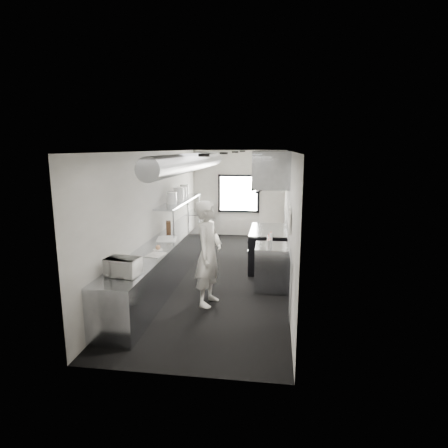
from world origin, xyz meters
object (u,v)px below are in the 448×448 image
(squeeze_bottle_c, at_px, (269,242))
(squeeze_bottle_d, at_px, (269,240))
(plate_stack_a, at_px, (172,198))
(squeeze_bottle_b, at_px, (270,243))
(microwave, at_px, (123,267))
(squeeze_bottle_e, at_px, (271,237))
(squeeze_bottle_a, at_px, (268,245))
(exhaust_hood, at_px, (272,169))
(pass_shelf, at_px, (180,201))
(knife_block, at_px, (168,227))
(deli_tub_a, at_px, (123,264))
(far_work_table, at_px, (200,226))
(bottle_station, at_px, (271,267))
(deli_tub_b, at_px, (129,261))
(small_plate, at_px, (158,250))
(prep_counter, at_px, (166,260))
(line_cook, at_px, (208,253))
(plate_stack_d, at_px, (184,191))
(plate_stack_c, at_px, (183,193))
(range, at_px, (267,248))
(plate_stack_b, at_px, (179,194))
(cutting_board, at_px, (167,239))

(squeeze_bottle_c, xyz_separation_m, squeeze_bottle_d, (-0.01, 0.14, 0.00))
(plate_stack_a, bearing_deg, squeeze_bottle_b, -26.94)
(microwave, xyz_separation_m, squeeze_bottle_e, (2.26, 2.48, -0.04))
(squeeze_bottle_a, bearing_deg, exhaust_hood, 89.64)
(pass_shelf, height_order, knife_block, pass_shelf)
(squeeze_bottle_d, bearing_deg, deli_tub_a, -142.60)
(microwave, height_order, plate_stack_a, plate_stack_a)
(far_work_table, bearing_deg, bottle_station, -59.47)
(bottle_station, distance_m, deli_tub_b, 2.93)
(bottle_station, distance_m, small_plate, 2.34)
(prep_counter, xyz_separation_m, squeeze_bottle_d, (2.23, -0.09, 0.54))
(squeeze_bottle_b, bearing_deg, pass_shelf, 141.14)
(line_cook, height_order, plate_stack_d, line_cook)
(small_plate, xyz_separation_m, plate_stack_c, (-0.12, 2.53, 0.82))
(pass_shelf, height_order, small_plate, pass_shelf)
(line_cook, height_order, squeeze_bottle_d, line_cook)
(squeeze_bottle_a, relative_size, squeeze_bottle_c, 1.06)
(plate_stack_a, distance_m, squeeze_bottle_d, 2.59)
(bottle_station, height_order, microwave, microwave)
(plate_stack_a, bearing_deg, exhaust_hood, 9.01)
(squeeze_bottle_a, bearing_deg, small_plate, -170.82)
(plate_stack_d, height_order, squeeze_bottle_b, plate_stack_d)
(prep_counter, relative_size, squeeze_bottle_d, 31.97)
(prep_counter, bearing_deg, deli_tub_b, -94.86)
(plate_stack_c, relative_size, squeeze_bottle_c, 1.68)
(prep_counter, bearing_deg, plate_stack_c, 90.70)
(plate_stack_c, bearing_deg, far_work_table, 89.43)
(prep_counter, xyz_separation_m, deli_tub_a, (-0.17, -1.93, 0.50))
(small_plate, bearing_deg, pass_shelf, 93.49)
(bottle_station, relative_size, deli_tub_a, 6.93)
(squeeze_bottle_b, bearing_deg, plate_stack_c, 138.53)
(knife_block, bearing_deg, line_cook, -74.41)
(bottle_station, relative_size, squeeze_bottle_c, 4.84)
(prep_counter, bearing_deg, exhaust_hood, 28.11)
(exhaust_hood, relative_size, range, 1.38)
(deli_tub_b, xyz_separation_m, squeeze_bottle_a, (2.38, 1.21, 0.05))
(far_work_table, bearing_deg, squeeze_bottle_b, -60.81)
(small_plate, distance_m, plate_stack_b, 2.34)
(prep_counter, bearing_deg, small_plate, -83.21)
(knife_block, distance_m, plate_stack_d, 1.47)
(knife_block, xyz_separation_m, plate_stack_d, (0.09, 1.28, 0.71))
(line_cook, distance_m, squeeze_bottle_e, 1.72)
(pass_shelf, height_order, plate_stack_c, plate_stack_c)
(squeeze_bottle_c, bearing_deg, squeeze_bottle_d, 93.36)
(plate_stack_b, bearing_deg, deli_tub_b, -92.26)
(prep_counter, distance_m, small_plate, 0.99)
(far_work_table, bearing_deg, line_cook, -76.62)
(far_work_table, xyz_separation_m, plate_stack_b, (-0.03, -2.39, 1.29))
(cutting_board, height_order, plate_stack_d, plate_stack_d)
(deli_tub_b, bearing_deg, squeeze_bottle_a, 26.91)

